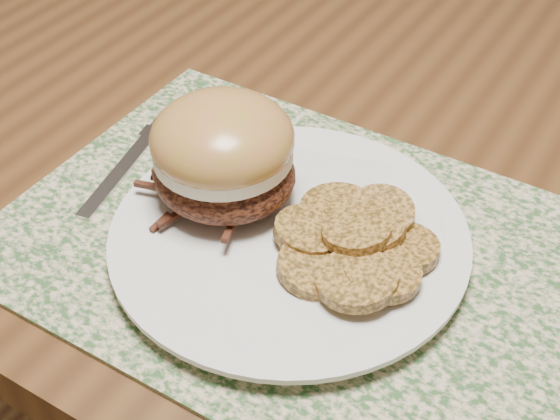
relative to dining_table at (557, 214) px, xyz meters
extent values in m
cylinder|color=#573419|center=(-0.69, 0.39, -0.32)|extent=(0.06, 0.06, 0.71)
cube|color=#32552C|center=(-0.15, -0.24, 0.08)|extent=(0.45, 0.33, 0.00)
cylinder|color=white|center=(-0.16, -0.25, 0.09)|extent=(0.26, 0.26, 0.02)
ellipsoid|color=black|center=(-0.22, -0.24, 0.12)|extent=(0.13, 0.12, 0.05)
cylinder|color=beige|center=(-0.22, -0.24, 0.15)|extent=(0.12, 0.12, 0.01)
ellipsoid|color=#A56836|center=(-0.22, -0.24, 0.16)|extent=(0.12, 0.12, 0.06)
cylinder|color=#A46F30|center=(-0.13, -0.21, 0.10)|extent=(0.08, 0.08, 0.01)
cylinder|color=#A46F30|center=(-0.10, -0.20, 0.11)|extent=(0.07, 0.07, 0.02)
cylinder|color=#A46F30|center=(-0.08, -0.23, 0.10)|extent=(0.07, 0.07, 0.02)
cylinder|color=#A46F30|center=(-0.14, -0.25, 0.11)|extent=(0.07, 0.07, 0.02)
cylinder|color=#A46F30|center=(-0.11, -0.24, 0.12)|extent=(0.07, 0.07, 0.02)
cylinder|color=#A46F30|center=(-0.07, -0.26, 0.11)|extent=(0.07, 0.08, 0.02)
cylinder|color=#A46F30|center=(-0.12, -0.27, 0.10)|extent=(0.06, 0.06, 0.02)
cylinder|color=#A46F30|center=(-0.08, -0.28, 0.11)|extent=(0.08, 0.08, 0.02)
cylinder|color=#A46F30|center=(-0.10, -0.22, 0.11)|extent=(0.07, 0.07, 0.02)
cube|color=#B1B1B8|center=(-0.33, -0.25, 0.09)|extent=(0.04, 0.12, 0.00)
cube|color=#B1B1B8|center=(-0.34, -0.19, 0.09)|extent=(0.02, 0.02, 0.00)
camera|label=1|loc=(0.06, -0.62, 0.51)|focal=50.00mm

